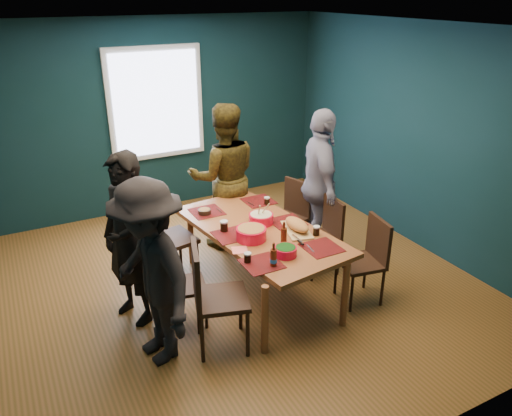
{
  "coord_description": "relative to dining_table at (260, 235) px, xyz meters",
  "views": [
    {
      "loc": [
        -1.98,
        -4.32,
        3.03
      ],
      "look_at": [
        0.15,
        -0.25,
        0.99
      ],
      "focal_mm": 35.0,
      "sensor_mm": 36.0,
      "label": 1
    }
  ],
  "objects": [
    {
      "name": "room",
      "position": [
        -0.2,
        0.52,
        0.69
      ],
      "size": [
        5.01,
        5.01,
        2.71
      ],
      "color": "brown",
      "rests_on": "ground"
    },
    {
      "name": "dining_table",
      "position": [
        0.0,
        0.0,
        0.0
      ],
      "size": [
        1.24,
        2.09,
        0.75
      ],
      "rotation": [
        0.0,
        0.0,
        0.13
      ],
      "color": "#9D552F",
      "rests_on": "floor"
    },
    {
      "name": "chair_left_far",
      "position": [
        -0.84,
        0.65,
        -0.08
      ],
      "size": [
        0.53,
        0.53,
        1.03
      ],
      "rotation": [
        0.0,
        0.0,
        0.16
      ],
      "color": "black",
      "rests_on": "floor"
    },
    {
      "name": "chair_left_mid",
      "position": [
        -0.97,
        -0.13,
        -0.19
      ],
      "size": [
        0.45,
        0.45,
        0.84
      ],
      "rotation": [
        0.0,
        0.0,
        -0.21
      ],
      "color": "black",
      "rests_on": "floor"
    },
    {
      "name": "chair_left_near",
      "position": [
        -0.82,
        -0.61,
        -0.08
      ],
      "size": [
        0.58,
        0.58,
        1.03
      ],
      "rotation": [
        0.0,
        0.0,
        -0.3
      ],
      "color": "black",
      "rests_on": "floor"
    },
    {
      "name": "chair_right_far",
      "position": [
        0.82,
        0.69,
        -0.16
      ],
      "size": [
        0.5,
        0.5,
        0.89
      ],
      "rotation": [
        0.0,
        0.0,
        0.32
      ],
      "color": "black",
      "rests_on": "floor"
    },
    {
      "name": "chair_right_mid",
      "position": [
        0.87,
        0.05,
        -0.17
      ],
      "size": [
        0.42,
        0.42,
        0.88
      ],
      "rotation": [
        0.0,
        0.0,
        -0.06
      ],
      "color": "black",
      "rests_on": "floor"
    },
    {
      "name": "chair_right_near",
      "position": [
        0.92,
        -0.64,
        -0.15
      ],
      "size": [
        0.47,
        0.47,
        0.91
      ],
      "rotation": [
        0.0,
        0.0,
        -0.17
      ],
      "color": "black",
      "rests_on": "floor"
    },
    {
      "name": "person_far_left",
      "position": [
        -1.31,
        0.17,
        0.18
      ],
      "size": [
        0.63,
        0.74,
        1.71
      ],
      "primitive_type": "imported",
      "rotation": [
        0.0,
        0.0,
        5.13
      ],
      "color": "black",
      "rests_on": "floor"
    },
    {
      "name": "person_back",
      "position": [
        0.13,
        1.19,
        0.23
      ],
      "size": [
        1.03,
        0.9,
        1.81
      ],
      "primitive_type": "imported",
      "rotation": [
        0.0,
        0.0,
        2.87
      ],
      "color": "black",
      "rests_on": "floor"
    },
    {
      "name": "person_right",
      "position": [
        1.04,
        0.44,
        0.22
      ],
      "size": [
        0.77,
        1.14,
        1.8
      ],
      "primitive_type": "imported",
      "rotation": [
        0.0,
        0.0,
        1.23
      ],
      "color": "silver",
      "rests_on": "floor"
    },
    {
      "name": "person_near_left",
      "position": [
        -1.3,
        -0.49,
        0.16
      ],
      "size": [
        0.81,
        1.18,
        1.68
      ],
      "primitive_type": "imported",
      "rotation": [
        0.0,
        0.0,
        4.89
      ],
      "color": "black",
      "rests_on": "floor"
    },
    {
      "name": "bowl_salad",
      "position": [
        -0.19,
        -0.17,
        0.14
      ],
      "size": [
        0.3,
        0.3,
        0.13
      ],
      "color": "red",
      "rests_on": "dining_table"
    },
    {
      "name": "bowl_dumpling",
      "position": [
        0.07,
        0.11,
        0.13
      ],
      "size": [
        0.26,
        0.26,
        0.24
      ],
      "color": "red",
      "rests_on": "dining_table"
    },
    {
      "name": "bowl_herbs",
      "position": [
        -0.06,
        -0.61,
        0.12
      ],
      "size": [
        0.21,
        0.21,
        0.09
      ],
      "color": "red",
      "rests_on": "dining_table"
    },
    {
      "name": "cutting_board",
      "position": [
        0.31,
        -0.22,
        0.13
      ],
      "size": [
        0.34,
        0.58,
        0.12
      ],
      "rotation": [
        0.0,
        0.0,
        -0.27
      ],
      "color": "tan",
      "rests_on": "dining_table"
    },
    {
      "name": "small_bowl",
      "position": [
        -0.37,
        0.6,
        0.1
      ],
      "size": [
        0.14,
        0.14,
        0.06
      ],
      "color": "black",
      "rests_on": "dining_table"
    },
    {
      "name": "beer_bottle_a",
      "position": [
        -0.25,
        -0.72,
        0.15
      ],
      "size": [
        0.06,
        0.06,
        0.23
      ],
      "color": "#4A1C0D",
      "rests_on": "dining_table"
    },
    {
      "name": "beer_bottle_b",
      "position": [
        0.05,
        -0.4,
        0.16
      ],
      "size": [
        0.06,
        0.06,
        0.23
      ],
      "color": "#4A1C0D",
      "rests_on": "dining_table"
    },
    {
      "name": "cola_glass_a",
      "position": [
        -0.42,
        -0.56,
        0.12
      ],
      "size": [
        0.07,
        0.07,
        0.1
      ],
      "color": "black",
      "rests_on": "dining_table"
    },
    {
      "name": "cola_glass_b",
      "position": [
        0.43,
        -0.39,
        0.12
      ],
      "size": [
        0.07,
        0.07,
        0.1
      ],
      "color": "black",
      "rests_on": "dining_table"
    },
    {
      "name": "cola_glass_c",
      "position": [
        0.36,
        0.52,
        0.12
      ],
      "size": [
        0.06,
        0.06,
        0.09
      ],
      "color": "black",
      "rests_on": "dining_table"
    },
    {
      "name": "cola_glass_d",
      "position": [
        -0.35,
        0.12,
        0.13
      ],
      "size": [
        0.08,
        0.08,
        0.11
      ],
      "color": "black",
      "rests_on": "dining_table"
    },
    {
      "name": "napkin_a",
      "position": [
        0.34,
        0.04,
        0.07
      ],
      "size": [
        0.18,
        0.18,
        0.0
      ],
      "primitive_type": "cube",
      "rotation": [
        0.0,
        0.0,
        0.48
      ],
      "color": "#FB7269",
      "rests_on": "dining_table"
    },
    {
      "name": "napkin_b",
      "position": [
        -0.39,
        -0.32,
        0.07
      ],
      "size": [
        0.19,
        0.19,
        0.0
      ],
      "primitive_type": "cube",
      "rotation": [
        0.0,
        0.0,
        -0.32
      ],
      "color": "#FB7269",
      "rests_on": "dining_table"
    },
    {
      "name": "napkin_c",
      "position": [
        0.3,
        -0.65,
        0.07
      ],
      "size": [
        0.22,
        0.22,
        0.0
      ],
      "primitive_type": "cube",
      "rotation": [
        0.0,
        0.0,
        0.7
      ],
      "color": "#FB7269",
      "rests_on": "dining_table"
    }
  ]
}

